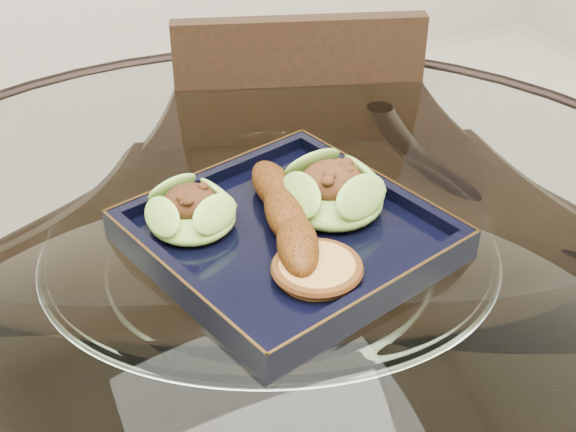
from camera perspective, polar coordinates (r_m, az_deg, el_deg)
name	(u,v)px	position (r m, az deg, el deg)	size (l,w,h in m)	color
dining_table	(272,394)	(0.90, -1.12, -12.53)	(1.13, 1.13, 0.77)	white
dining_chair	(305,281)	(1.23, 1.20, -4.67)	(0.47, 0.47, 0.86)	black
navy_plate	(288,240)	(0.82, 0.00, -1.73)	(0.27, 0.27, 0.02)	black
lettuce_wrap_left	(192,213)	(0.82, -6.87, 0.18)	(0.09, 0.09, 0.03)	#68AA31
lettuce_wrap_right	(333,194)	(0.83, 3.20, 1.54)	(0.11, 0.11, 0.04)	#4F8C28
roasted_plantain	(286,214)	(0.81, -0.18, 0.14)	(0.19, 0.04, 0.04)	#6B340B
crumb_patty	(317,270)	(0.75, 2.08, -3.84)	(0.08, 0.08, 0.01)	#BC893E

